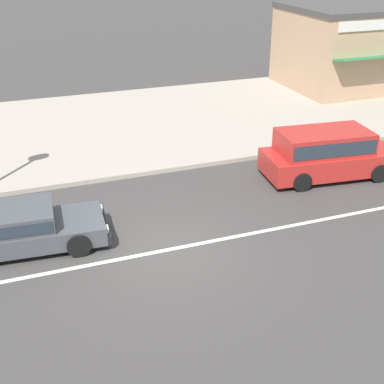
% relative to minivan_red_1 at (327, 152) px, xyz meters
% --- Properties ---
extents(ground_plane, '(160.00, 160.00, 0.00)m').
position_rel_minivan_red_1_xyz_m(ground_plane, '(-6.23, -2.54, -0.84)').
color(ground_plane, '#423F3D').
extents(lane_centre_stripe, '(50.40, 0.14, 0.01)m').
position_rel_minivan_red_1_xyz_m(lane_centre_stripe, '(-6.23, -2.54, -0.84)').
color(lane_centre_stripe, silver).
rests_on(lane_centre_stripe, ground).
extents(kerb_strip, '(68.00, 10.00, 0.15)m').
position_rel_minivan_red_1_xyz_m(kerb_strip, '(-6.23, 7.05, -0.77)').
color(kerb_strip, '#ADA393').
rests_on(kerb_strip, ground).
extents(minivan_red_1, '(4.56, 2.20, 1.56)m').
position_rel_minivan_red_1_xyz_m(minivan_red_1, '(0.00, 0.00, 0.00)').
color(minivan_red_1, red).
rests_on(minivan_red_1, ground).
extents(hatchback_dark_grey_2, '(3.97, 1.99, 1.10)m').
position_rel_minivan_red_1_xyz_m(hatchback_dark_grey_2, '(-9.59, -1.14, -0.25)').
color(hatchback_dark_grey_2, '#47494F').
rests_on(hatchback_dark_grey_2, ground).
extents(shopfront_corner_warung, '(5.91, 6.01, 3.93)m').
position_rel_minivan_red_1_xyz_m(shopfront_corner_warung, '(6.97, 9.11, 1.28)').
color(shopfront_corner_warung, tan).
rests_on(shopfront_corner_warung, kerb_strip).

